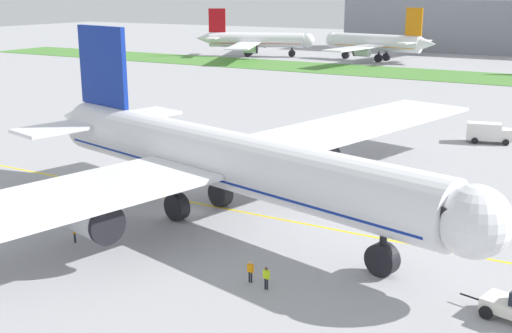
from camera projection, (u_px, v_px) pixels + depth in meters
ground_plane at (181, 213)px, 62.62m from camera, size 600.00×600.00×0.00m
apron_taxi_line at (200, 204)px, 65.25m from camera, size 280.00×0.36×0.01m
grass_median_strip at (461, 77)px, 162.15m from camera, size 320.00×24.00×0.10m
airliner_foreground at (218, 159)px, 59.33m from camera, size 53.53×86.43×17.27m
ground_crew_wingwalker_port at (250, 269)px, 47.38m from camera, size 0.59×0.30×1.69m
ground_crew_marshaller_front at (74, 231)px, 54.92m from camera, size 0.53×0.48×1.76m
ground_crew_wingwalker_starboard at (266, 276)px, 46.25m from camera, size 0.59×0.37×1.74m
service_truck_baggage_loader at (488, 132)px, 91.11m from camera, size 6.53×3.65×2.84m
parked_airliner_far_left at (255, 40)px, 212.02m from camera, size 37.56×58.98×15.39m
parked_airliner_far_centre at (378, 43)px, 197.25m from camera, size 37.19×56.57×16.22m
terminal_building at (507, 27)px, 220.54m from camera, size 111.46×20.00×18.00m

